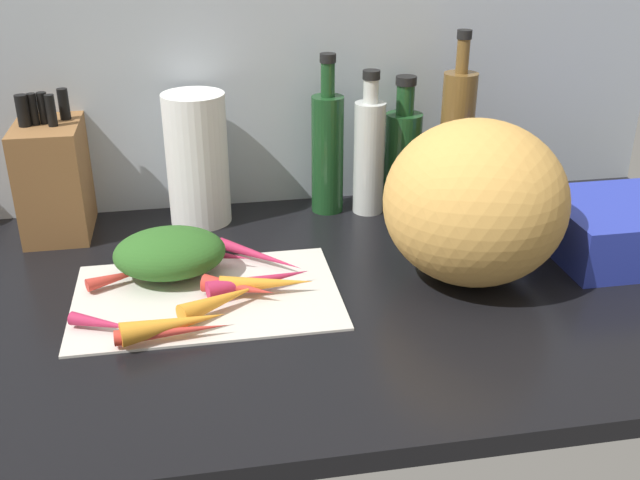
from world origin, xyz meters
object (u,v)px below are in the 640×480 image
(cutting_board, at_px, (207,295))
(knife_block, at_px, (54,177))
(carrot_8, at_px, (221,300))
(bottle_0, at_px, (327,150))
(bottle_3, at_px, (456,140))
(dish_rack, at_px, (626,228))
(bottle_2, at_px, (403,154))
(bottle_1, at_px, (369,154))
(carrot_5, at_px, (269,283))
(carrot_4, at_px, (262,255))
(carrot_7, at_px, (260,281))
(paper_towel_roll, at_px, (197,159))
(carrot_1, at_px, (105,324))
(carrot_9, at_px, (239,288))
(carrot_6, at_px, (173,332))
(winter_squash, at_px, (475,202))
(carrot_2, at_px, (121,276))
(carrot_0, at_px, (210,254))
(carrot_3, at_px, (174,324))

(cutting_board, bearing_deg, knife_block, 130.13)
(carrot_8, bearing_deg, bottle_0, 57.85)
(bottle_3, bearing_deg, dish_rack, -47.59)
(bottle_2, height_order, dish_rack, bottle_2)
(knife_block, height_order, bottle_1, bottle_1)
(bottle_2, xyz_separation_m, bottle_3, (0.09, -0.04, 0.04))
(carrot_5, bearing_deg, carrot_4, 90.30)
(carrot_7, height_order, paper_towel_roll, paper_towel_roll)
(bottle_0, relative_size, bottle_2, 1.19)
(knife_block, xyz_separation_m, bottle_1, (0.58, -0.01, 0.01))
(carrot_8, relative_size, paper_towel_roll, 0.54)
(carrot_1, distance_m, carrot_9, 0.21)
(bottle_0, height_order, bottle_1, bottle_0)
(carrot_5, distance_m, carrot_6, 0.18)
(paper_towel_roll, height_order, bottle_2, bottle_2)
(bottle_2, bearing_deg, bottle_3, -25.50)
(carrot_7, xyz_separation_m, bottle_0, (0.17, 0.32, 0.10))
(carrot_4, height_order, bottle_1, bottle_1)
(bottle_0, bearing_deg, carrot_1, -134.99)
(winter_squash, relative_size, bottle_3, 0.83)
(carrot_2, height_order, carrot_4, same)
(cutting_board, xyz_separation_m, carrot_8, (0.02, -0.05, 0.02))
(carrot_0, distance_m, winter_squash, 0.45)
(carrot_4, bearing_deg, carrot_8, -117.35)
(carrot_3, xyz_separation_m, paper_towel_roll, (0.05, 0.42, 0.10))
(bottle_3, distance_m, dish_rack, 0.35)
(carrot_7, bearing_deg, bottle_3, 34.37)
(carrot_7, xyz_separation_m, carrot_9, (-0.03, -0.02, -0.00))
(bottle_1, bearing_deg, carrot_0, -149.47)
(carrot_6, xyz_separation_m, dish_rack, (0.78, 0.15, 0.03))
(carrot_9, bearing_deg, cutting_board, 159.54)
(carrot_3, distance_m, carrot_9, 0.14)
(carrot_0, distance_m, dish_rack, 0.72)
(carrot_3, xyz_separation_m, carrot_4, (0.15, 0.21, -0.01))
(carrot_7, bearing_deg, knife_block, 137.95)
(carrot_7, bearing_deg, cutting_board, 178.25)
(carrot_5, relative_size, bottle_3, 0.42)
(bottle_0, xyz_separation_m, dish_rack, (0.47, -0.28, -0.08))
(dish_rack, bearing_deg, knife_block, 164.45)
(carrot_3, xyz_separation_m, bottle_2, (0.45, 0.44, 0.08))
(carrot_0, bearing_deg, carrot_3, -104.93)
(winter_squash, relative_size, bottle_0, 0.94)
(carrot_3, bearing_deg, carrot_7, 40.14)
(carrot_4, height_order, carrot_8, carrot_8)
(knife_block, bearing_deg, carrot_0, -36.51)
(carrot_3, distance_m, paper_towel_roll, 0.43)
(carrot_2, relative_size, carrot_3, 0.74)
(winter_squash, relative_size, paper_towel_roll, 1.17)
(bottle_3, bearing_deg, carrot_8, -145.01)
(carrot_6, bearing_deg, carrot_3, 74.94)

